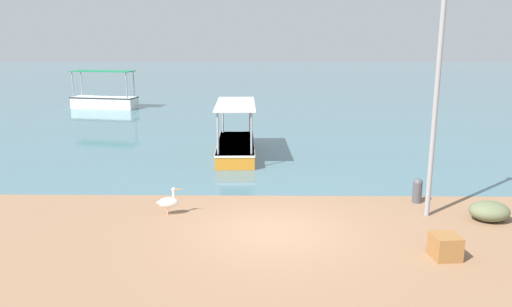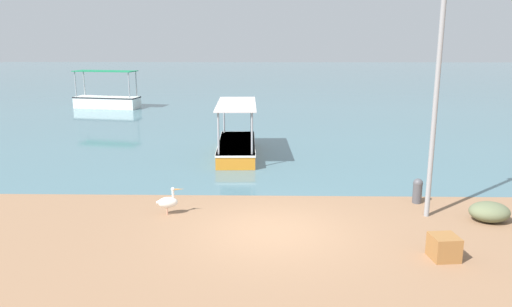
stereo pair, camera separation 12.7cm
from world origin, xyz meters
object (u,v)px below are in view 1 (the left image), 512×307
Objects in this scene: pelican at (169,202)px; lamp_post at (437,92)px; mooring_bollard at (417,190)px; net_pile at (489,211)px; fishing_boat_near_left at (104,100)px; cargo_crate at (445,247)px; fishing_boat_center at (236,145)px.

pelican is 0.13× the size of lamp_post.
mooring_bollard reaches higher than net_pile.
mooring_bollard is at bearing 9.03° from pelican.
fishing_boat_near_left is 28.51m from net_pile.
cargo_crate is at bearing -97.94° from mooring_bollard.
net_pile is at bearing -45.21° from mooring_bollard.
fishing_boat_center is 4.67× the size of net_pile.
net_pile is (1.53, -1.54, -0.14)m from mooring_bollard.
lamp_post is at bearing -93.01° from mooring_bollard.
cargo_crate is at bearing -57.95° from fishing_boat_near_left.
fishing_boat_near_left is 6.01× the size of pelican.
fishing_boat_center is 1.06× the size of fishing_boat_near_left.
fishing_boat_near_left is 0.77× the size of lamp_post.
lamp_post is (5.84, -7.38, 3.04)m from fishing_boat_center.
lamp_post is 3.63m from net_pile.
pelican is 8.96m from net_pile.
lamp_post reaches higher than pelican.
lamp_post reaches higher than fishing_boat_center.
net_pile is 1.75× the size of cargo_crate.
mooring_bollard is (5.90, -6.22, -0.05)m from fishing_boat_center.
cargo_crate is at bearing -62.36° from fishing_boat_center.
lamp_post reaches higher than mooring_bollard.
fishing_boat_center is at bearing 133.47° from mooring_bollard.
mooring_bollard reaches higher than cargo_crate.
fishing_boat_center is at bearing 133.73° from net_pile.
fishing_boat_near_left reaches higher than pelican.
fishing_boat_near_left is at bearing 128.21° from net_pile.
fishing_boat_near_left is at bearing 127.67° from mooring_bollard.
fishing_boat_near_left is (-10.21, 14.64, 0.11)m from fishing_boat_center.
lamp_post is 4.32m from cargo_crate.
fishing_boat_center is 10.74m from net_pile.
fishing_boat_center is at bearing 128.35° from lamp_post.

